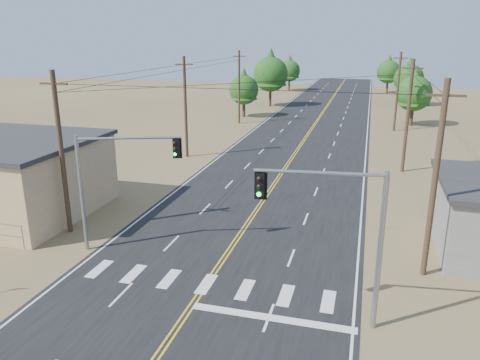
% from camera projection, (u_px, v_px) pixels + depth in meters
% --- Properties ---
extents(road, '(15.00, 200.00, 0.02)m').
position_uv_depth(road, '(285.00, 169.00, 43.51)').
color(road, black).
rests_on(road, ground).
extents(utility_pole_left_near, '(1.80, 0.30, 10.00)m').
position_uv_depth(utility_pole_left_near, '(62.00, 153.00, 28.09)').
color(utility_pole_left_near, '#4C3826').
rests_on(utility_pole_left_near, ground).
extents(utility_pole_left_mid, '(1.80, 0.30, 10.00)m').
position_uv_depth(utility_pole_left_mid, '(185.00, 107.00, 46.52)').
color(utility_pole_left_mid, '#4C3826').
rests_on(utility_pole_left_mid, ground).
extents(utility_pole_left_far, '(1.80, 0.30, 10.00)m').
position_uv_depth(utility_pole_left_far, '(239.00, 87.00, 64.95)').
color(utility_pole_left_far, '#4C3826').
rests_on(utility_pole_left_far, ground).
extents(utility_pole_right_near, '(1.80, 0.30, 10.00)m').
position_uv_depth(utility_pole_right_near, '(435.00, 180.00, 22.76)').
color(utility_pole_right_near, '#4C3826').
rests_on(utility_pole_right_near, ground).
extents(utility_pole_right_mid, '(1.80, 0.30, 10.00)m').
position_uv_depth(utility_pole_right_mid, '(408.00, 116.00, 41.19)').
color(utility_pole_right_mid, '#4C3826').
rests_on(utility_pole_right_mid, ground).
extents(utility_pole_right_far, '(1.80, 0.30, 10.00)m').
position_uv_depth(utility_pole_right_far, '(397.00, 91.00, 59.62)').
color(utility_pole_right_far, '#4C3826').
rests_on(utility_pole_right_far, ground).
extents(signal_mast_left, '(5.46, 2.11, 6.70)m').
position_uv_depth(signal_mast_left, '(110.00, 173.00, 25.89)').
color(signal_mast_left, gray).
rests_on(signal_mast_left, ground).
extents(signal_mast_right, '(5.24, 0.97, 6.90)m').
position_uv_depth(signal_mast_right, '(344.00, 224.00, 18.69)').
color(signal_mast_right, gray).
rests_on(signal_mast_right, ground).
extents(tree_left_near, '(4.43, 4.43, 7.39)m').
position_uv_depth(tree_left_near, '(244.00, 87.00, 70.47)').
color(tree_left_near, '#3F2D1E').
rests_on(tree_left_near, ground).
extents(tree_left_mid, '(6.01, 6.01, 10.01)m').
position_uv_depth(tree_left_mid, '(271.00, 71.00, 80.99)').
color(tree_left_mid, '#3F2D1E').
rests_on(tree_left_mid, ground).
extents(tree_left_far, '(4.75, 4.75, 7.91)m').
position_uv_depth(tree_left_far, '(290.00, 69.00, 105.31)').
color(tree_left_far, '#3F2D1E').
rests_on(tree_left_far, ground).
extents(tree_right_near, '(4.78, 4.78, 7.97)m').
position_uv_depth(tree_right_near, '(414.00, 90.00, 63.24)').
color(tree_right_near, '#3F2D1E').
rests_on(tree_right_near, ground).
extents(tree_right_mid, '(5.11, 5.11, 8.52)m').
position_uv_depth(tree_right_mid, '(409.00, 76.00, 81.62)').
color(tree_right_mid, '#3F2D1E').
rests_on(tree_right_mid, ground).
extents(tree_right_far, '(4.93, 4.93, 8.21)m').
position_uv_depth(tree_right_far, '(389.00, 69.00, 100.17)').
color(tree_right_far, '#3F2D1E').
rests_on(tree_right_far, ground).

